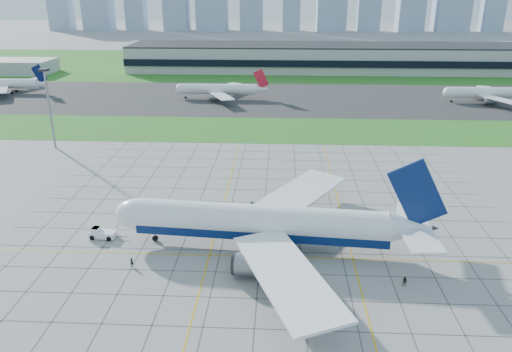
% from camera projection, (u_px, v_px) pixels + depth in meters
% --- Properties ---
extents(ground, '(1400.00, 1400.00, 0.00)m').
position_uv_depth(ground, '(261.00, 251.00, 99.30)').
color(ground, gray).
rests_on(ground, ground).
extents(grass_median, '(700.00, 35.00, 0.04)m').
position_uv_depth(grass_median, '(271.00, 130.00, 183.27)').
color(grass_median, '#327320').
rests_on(grass_median, ground).
extents(asphalt_taxiway, '(700.00, 75.00, 0.04)m').
position_uv_depth(asphalt_taxiway, '(273.00, 98.00, 234.58)').
color(asphalt_taxiway, '#383838').
rests_on(asphalt_taxiway, ground).
extents(grass_far, '(700.00, 145.00, 0.04)m').
position_uv_depth(grass_far, '(276.00, 64.00, 337.21)').
color(grass_far, '#327320').
rests_on(grass_far, ground).
extents(apron_markings, '(120.00, 130.00, 0.03)m').
position_uv_depth(apron_markings, '(265.00, 226.00, 109.62)').
color(apron_markings, '#474744').
rests_on(apron_markings, ground).
extents(terminal, '(260.00, 43.00, 15.80)m').
position_uv_depth(terminal, '(340.00, 58.00, 309.09)').
color(terminal, '#B7B7B2').
rests_on(terminal, ground).
extents(service_block, '(50.00, 25.00, 8.00)m').
position_uv_depth(service_block, '(11.00, 66.00, 301.28)').
color(service_block, '#B7B7B2').
rests_on(service_block, ground).
extents(light_mast, '(2.50, 2.50, 25.60)m').
position_uv_depth(light_mast, '(48.00, 99.00, 157.44)').
color(light_mast, gray).
rests_on(light_mast, ground).
extents(airliner, '(65.08, 65.71, 20.48)m').
position_uv_depth(airliner, '(263.00, 223.00, 98.63)').
color(airliner, white).
rests_on(airliner, ground).
extents(pushback_tug, '(8.14, 3.23, 2.24)m').
position_uv_depth(pushback_tug, '(102.00, 233.00, 104.44)').
color(pushback_tug, white).
rests_on(pushback_tug, ground).
extents(crew_near, '(0.80, 0.77, 1.85)m').
position_uv_depth(crew_near, '(132.00, 262.00, 93.66)').
color(crew_near, black).
rests_on(crew_near, ground).
extents(crew_far, '(1.19, 1.14, 1.93)m').
position_uv_depth(crew_far, '(405.00, 282.00, 87.46)').
color(crew_far, black).
rests_on(crew_far, ground).
extents(distant_jet_0, '(35.39, 42.66, 14.08)m').
position_uv_depth(distant_jet_0, '(9.00, 84.00, 245.45)').
color(distant_jet_0, white).
rests_on(distant_jet_0, ground).
extents(distant_jet_1, '(41.31, 42.66, 14.08)m').
position_uv_depth(distant_jet_1, '(220.00, 89.00, 232.32)').
color(distant_jet_1, white).
rests_on(distant_jet_1, ground).
extents(distant_jet_2, '(39.21, 42.66, 14.08)m').
position_uv_depth(distant_jet_2, '(487.00, 93.00, 224.57)').
color(distant_jet_2, white).
rests_on(distant_jet_2, ground).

